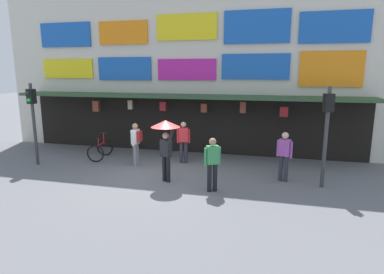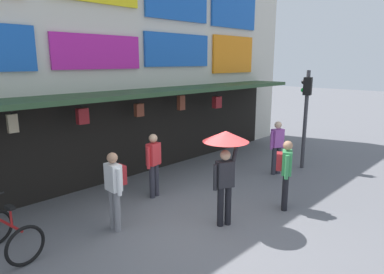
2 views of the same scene
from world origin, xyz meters
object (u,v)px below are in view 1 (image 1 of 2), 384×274
Objects in this scene: pedestrian_in_red at (212,160)px; pedestrian_with_umbrella at (166,134)px; traffic_light_near at (33,111)px; pedestrian_in_green at (136,141)px; pedestrian_in_blue at (284,154)px; pedestrian_in_black at (183,140)px; bicycle_parked at (100,150)px; traffic_light_far at (327,121)px.

pedestrian_with_umbrella reaches higher than pedestrian_in_red.
traffic_light_near is 1.90× the size of pedestrian_in_green.
pedestrian_in_blue is 4.06m from pedestrian_in_black.
bicycle_parked is 4.36m from pedestrian_with_umbrella.
pedestrian_with_umbrella reaches higher than pedestrian_in_green.
traffic_light_near reaches higher than pedestrian_in_red.
traffic_light_far is 1.90× the size of pedestrian_in_red.
pedestrian_in_blue is at bearing -5.32° from pedestrian_in_green.
pedestrian_in_red is 0.81× the size of pedestrian_with_umbrella.
traffic_light_far is 2.54× the size of bicycle_parked.
traffic_light_near reaches higher than bicycle_parked.
pedestrian_in_blue is 1.00× the size of pedestrian_in_black.
pedestrian_with_umbrella is at bearing -171.91° from traffic_light_far.
pedestrian_in_green is at bearing 149.31° from pedestrian_in_red.
bicycle_parked is 7.53m from pedestrian_in_blue.
pedestrian_in_green is (-1.72, 1.50, -0.66)m from pedestrian_with_umbrella.
traffic_light_far is 6.87m from pedestrian_in_green.
pedestrian_in_green is at bearing 138.93° from pedestrian_with_umbrella.
pedestrian_with_umbrella is 2.40m from pedestrian_in_black.
pedestrian_with_umbrella is at bearing -29.81° from bicycle_parked.
pedestrian_in_red is at bearing -30.69° from pedestrian_in_green.
pedestrian_in_red is 1.00× the size of pedestrian_in_black.
traffic_light_near is 1.90× the size of pedestrian_in_red.
pedestrian_in_green is (-5.53, 0.51, 0.04)m from pedestrian_in_blue.
traffic_light_near is 5.69m from pedestrian_with_umbrella.
pedestrian_with_umbrella is at bearing 163.19° from pedestrian_in_red.
traffic_light_near is 9.51m from pedestrian_in_blue.
pedestrian_in_green is (1.90, -0.58, 0.59)m from bicycle_parked.
traffic_light_near is at bearing 170.72° from pedestrian_in_red.
traffic_light_near is at bearing -179.90° from traffic_light_far.
pedestrian_in_blue is 1.00× the size of pedestrian_in_green.
pedestrian_in_black reaches higher than bicycle_parked.
pedestrian_in_red is 2.62m from pedestrian_in_blue.
traffic_light_near is at bearing -163.95° from pedestrian_in_black.
bicycle_parked is at bearing 163.18° from pedestrian_in_green.
traffic_light_near is 10.63m from traffic_light_far.
bicycle_parked is (-8.63, 1.37, -1.75)m from traffic_light_far.
traffic_light_far is 1.90× the size of pedestrian_in_green.
bicycle_parked is at bearing -176.47° from pedestrian_in_black.
pedestrian_in_black is (5.59, 1.61, -1.19)m from traffic_light_near.
bicycle_parked is 2.07m from pedestrian_in_green.
pedestrian_in_red is 1.00× the size of pedestrian_in_green.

